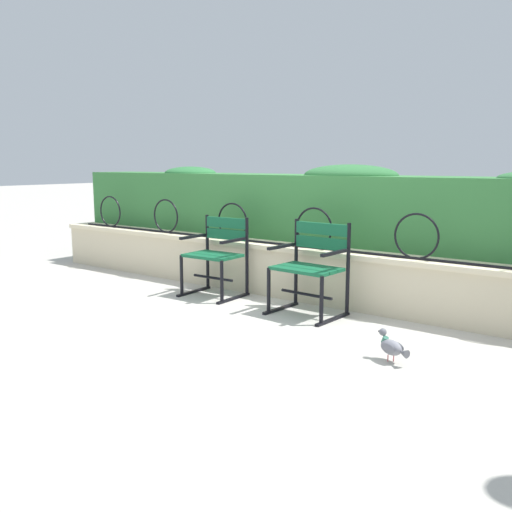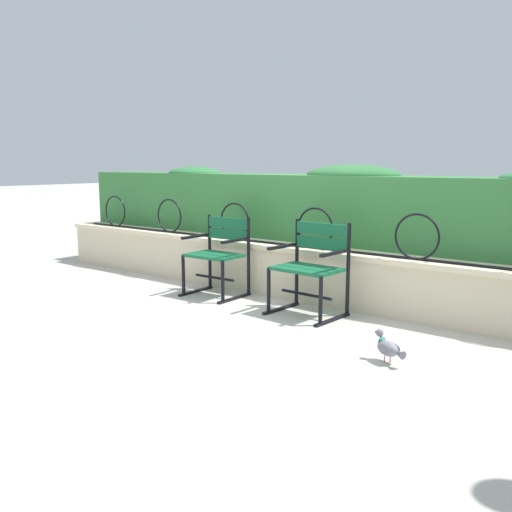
# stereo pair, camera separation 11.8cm
# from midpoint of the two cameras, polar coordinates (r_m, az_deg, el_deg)

# --- Properties ---
(ground_plane) EXTENTS (60.00, 60.00, 0.00)m
(ground_plane) POSITION_cam_midpoint_polar(r_m,az_deg,el_deg) (5.20, -0.49, -6.23)
(ground_plane) COLOR #BCB7AD
(stone_wall) EXTENTS (7.47, 0.41, 0.55)m
(stone_wall) POSITION_cam_midpoint_polar(r_m,az_deg,el_deg) (5.88, 5.29, -1.62)
(stone_wall) COLOR beige
(stone_wall) RESTS_ON ground
(iron_arch_fence) EXTENTS (6.93, 0.02, 0.42)m
(iron_arch_fence) POSITION_cam_midpoint_polar(r_m,az_deg,el_deg) (5.90, 2.69, 2.88)
(iron_arch_fence) COLOR black
(iron_arch_fence) RESTS_ON stone_wall
(hedge_row) EXTENTS (7.32, 0.70, 0.84)m
(hedge_row) POSITION_cam_midpoint_polar(r_m,az_deg,el_deg) (6.23, 8.07, 5.09)
(hedge_row) COLOR #387A3D
(hedge_row) RESTS_ON stone_wall
(park_chair_left) EXTENTS (0.60, 0.54, 0.84)m
(park_chair_left) POSITION_cam_midpoint_polar(r_m,az_deg,el_deg) (5.99, -3.24, 0.34)
(park_chair_left) COLOR #145B38
(park_chair_left) RESTS_ON ground
(park_chair_right) EXTENTS (0.66, 0.56, 0.87)m
(park_chair_right) POSITION_cam_midpoint_polar(r_m,az_deg,el_deg) (5.24, 6.33, -0.91)
(park_chair_right) COLOR #145B38
(park_chair_right) RESTS_ON ground
(pigeon_near_chairs) EXTENTS (0.28, 0.17, 0.22)m
(pigeon_near_chairs) POSITION_cam_midpoint_polar(r_m,az_deg,el_deg) (4.14, 14.13, -9.06)
(pigeon_near_chairs) COLOR gray
(pigeon_near_chairs) RESTS_ON ground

